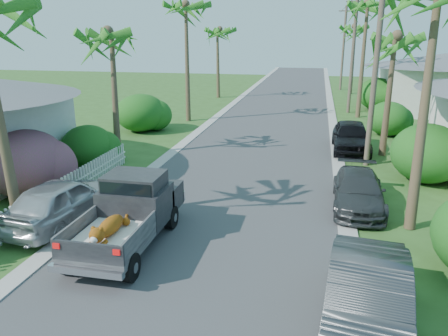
% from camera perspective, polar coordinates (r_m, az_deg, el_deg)
% --- Properties ---
extents(ground, '(120.00, 120.00, 0.00)m').
position_cam_1_polar(ground, '(10.70, -7.25, -17.80)').
color(ground, '#2F4F1D').
rests_on(ground, ground).
extents(road, '(8.00, 100.00, 0.02)m').
position_cam_1_polar(road, '(33.93, 6.64, 6.72)').
color(road, '#38383A').
rests_on(road, ground).
extents(curb_left, '(0.60, 100.00, 0.06)m').
position_cam_1_polar(curb_left, '(34.58, -0.52, 7.06)').
color(curb_left, '#A5A39E').
rests_on(curb_left, ground).
extents(curb_right, '(0.60, 100.00, 0.06)m').
position_cam_1_polar(curb_right, '(33.81, 13.96, 6.33)').
color(curb_right, '#A5A39E').
rests_on(curb_right, ground).
extents(pickup_truck, '(1.98, 5.12, 2.06)m').
position_cam_1_polar(pickup_truck, '(13.56, -11.88, -5.30)').
color(pickup_truck, black).
rests_on(pickup_truck, ground).
extents(parked_car_rn, '(2.15, 4.91, 1.57)m').
position_cam_1_polar(parked_car_rn, '(9.91, 18.18, -16.29)').
color(parked_car_rn, '#333739').
rests_on(parked_car_rn, ground).
extents(parked_car_rm, '(1.88, 4.39, 1.26)m').
position_cam_1_polar(parked_car_rm, '(16.60, 17.15, -2.89)').
color(parked_car_rm, '#2E3133').
rests_on(parked_car_rm, ground).
extents(parked_car_rf, '(1.92, 4.74, 1.61)m').
position_cam_1_polar(parked_car_rf, '(24.39, 16.27, 3.94)').
color(parked_car_rf, black).
rests_on(parked_car_rf, ground).
extents(parked_car_ln, '(2.35, 4.76, 1.56)m').
position_cam_1_polar(parked_car_ln, '(15.48, -20.38, -4.08)').
color(parked_car_ln, '#B4B7BC').
rests_on(parked_car_ln, ground).
extents(palm_l_b, '(4.40, 4.40, 7.40)m').
position_cam_1_polar(palm_l_b, '(22.51, -14.65, 16.76)').
color(palm_l_b, brown).
rests_on(palm_l_b, ground).
extents(palm_l_c, '(4.40, 4.40, 9.20)m').
position_cam_1_polar(palm_l_c, '(31.61, -5.02, 20.40)').
color(palm_l_c, brown).
rests_on(palm_l_c, ground).
extents(palm_l_d, '(4.40, 4.40, 7.70)m').
position_cam_1_polar(palm_l_d, '(43.30, -0.83, 17.63)').
color(palm_l_d, brown).
rests_on(palm_l_d, ground).
extents(palm_r_b, '(4.40, 4.40, 7.20)m').
position_cam_1_polar(palm_r_b, '(23.50, 21.47, 15.67)').
color(palm_r_b, brown).
rests_on(palm_r_b, ground).
extents(palm_r_c, '(4.40, 4.40, 9.40)m').
position_cam_1_polar(palm_r_c, '(34.43, 18.28, 19.71)').
color(palm_r_c, brown).
rests_on(palm_r_c, ground).
extents(palm_r_d, '(4.40, 4.40, 8.00)m').
position_cam_1_polar(palm_r_d, '(48.36, 16.82, 17.24)').
color(palm_r_d, brown).
rests_on(palm_r_d, ground).
extents(shrub_l_b, '(3.00, 3.30, 2.60)m').
position_cam_1_polar(shrub_l_b, '(18.54, -24.45, 0.57)').
color(shrub_l_b, '#C21B71').
rests_on(shrub_l_b, ground).
extents(shrub_l_c, '(2.40, 2.64, 2.00)m').
position_cam_1_polar(shrub_l_c, '(21.63, -17.37, 2.73)').
color(shrub_l_c, '#184C15').
rests_on(shrub_l_c, ground).
extents(shrub_l_d, '(3.20, 3.52, 2.40)m').
position_cam_1_polar(shrub_l_d, '(28.89, -10.82, 7.10)').
color(shrub_l_d, '#184C15').
rests_on(shrub_l_d, ground).
extents(shrub_r_b, '(3.00, 3.30, 2.50)m').
position_cam_1_polar(shrub_r_b, '(20.40, 25.03, 1.76)').
color(shrub_r_b, '#184C15').
rests_on(shrub_r_b, ground).
extents(shrub_r_c, '(2.60, 2.86, 2.10)m').
position_cam_1_polar(shrub_r_c, '(29.02, 20.69, 6.05)').
color(shrub_r_c, '#184C15').
rests_on(shrub_r_c, ground).
extents(shrub_r_d, '(3.20, 3.52, 2.60)m').
position_cam_1_polar(shrub_r_d, '(38.85, 19.43, 9.12)').
color(shrub_r_d, '#184C15').
rests_on(shrub_r_d, ground).
extents(picket_fence, '(0.10, 11.00, 1.00)m').
position_cam_1_polar(picket_fence, '(17.38, -20.27, -2.75)').
color(picket_fence, white).
rests_on(picket_fence, ground).
extents(house_right_far, '(9.00, 8.00, 4.60)m').
position_cam_1_polar(house_right_far, '(39.70, 26.80, 9.62)').
color(house_right_far, silver).
rests_on(house_right_far, ground).
extents(utility_pole_b, '(1.60, 0.26, 9.00)m').
position_cam_1_polar(utility_pole_b, '(21.44, 19.19, 12.23)').
color(utility_pole_b, brown).
rests_on(utility_pole_b, ground).
extents(utility_pole_c, '(1.60, 0.26, 9.00)m').
position_cam_1_polar(utility_pole_c, '(36.35, 16.48, 14.14)').
color(utility_pole_c, brown).
rests_on(utility_pole_c, ground).
extents(utility_pole_d, '(1.60, 0.26, 9.00)m').
position_cam_1_polar(utility_pole_d, '(51.32, 15.33, 14.93)').
color(utility_pole_d, brown).
rests_on(utility_pole_d, ground).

